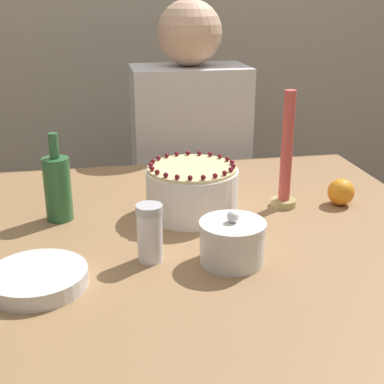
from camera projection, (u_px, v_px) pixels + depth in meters
dining_table at (176, 281)px, 1.23m from camera, size 1.29×1.11×0.76m
cake at (192, 190)px, 1.30m from camera, size 0.22×0.22×0.13m
sugar_bowl at (232, 242)px, 1.07m from camera, size 0.13×0.13×0.11m
sugar_shaker at (150, 233)px, 1.07m from camera, size 0.05×0.05×0.12m
plate_stack at (38, 279)px, 0.99m from camera, size 0.19×0.19×0.03m
candle at (286, 160)px, 1.33m from camera, size 0.06×0.06×0.30m
bottle at (58, 187)px, 1.26m from camera, size 0.06×0.06×0.21m
orange_fruit_0 at (341, 192)px, 1.37m from camera, size 0.07×0.07×0.07m
orange_fruit_1 at (174, 172)px, 1.51m from camera, size 0.08×0.08×0.08m
person_man_blue_shirt at (190, 199)px, 1.99m from camera, size 0.40×0.34×1.26m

